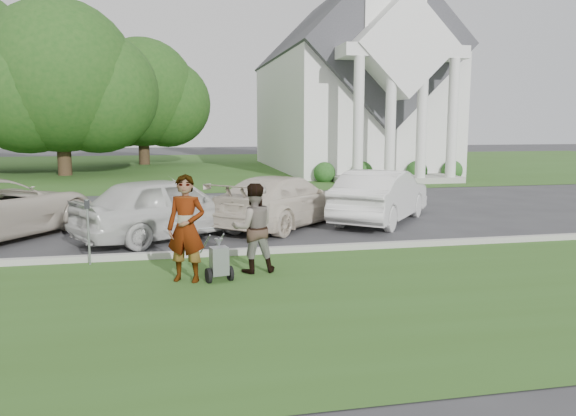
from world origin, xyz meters
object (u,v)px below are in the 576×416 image
object	(u,v)px
person_right	(253,229)
church	(348,75)
car_b	(167,207)
car_c	(283,201)
person_left	(186,229)
car_d	(381,196)
tree_left	(60,83)
tree_back	(142,98)
parking_meter_near	(88,224)
striping_cart	(219,262)

from	to	relation	value
person_right	church	bearing A→B (deg)	-114.13
car_b	car_c	world-z (taller)	car_b
person_left	car_b	distance (m)	4.20
car_c	car_d	size ratio (longest dim) A/B	1.06
tree_left	tree_back	world-z (taller)	tree_left
tree_back	car_d	size ratio (longest dim) A/B	2.03
person_right	parking_meter_near	world-z (taller)	person_right
church	parking_meter_near	bearing A→B (deg)	-119.18
parking_meter_near	car_d	size ratio (longest dim) A/B	0.29
tree_left	parking_meter_near	xyz separation A→B (m)	(4.27, -21.70, -4.24)
car_b	car_d	size ratio (longest dim) A/B	1.00
church	tree_back	size ratio (longest dim) A/B	2.51
person_left	tree_back	bearing A→B (deg)	115.97
tree_back	parking_meter_near	xyz separation A→B (m)	(0.27, -29.70, -3.85)
church	person_right	xyz separation A→B (m)	(-9.50, -24.07, -5.06)
car_b	parking_meter_near	bearing A→B (deg)	116.14
church	car_c	xyz separation A→B (m)	(-7.95, -19.19, -5.21)
parking_meter_near	car_b	size ratio (longest dim) A/B	0.29
church	striping_cart	xyz separation A→B (m)	(-10.22, -24.61, -5.56)
person_right	car_c	xyz separation A→B (m)	(1.54, 4.88, -0.15)
tree_left	car_c	world-z (taller)	tree_left
tree_left	car_b	world-z (taller)	tree_left
person_right	car_c	bearing A→B (deg)	-110.15
church	car_b	world-z (taller)	church
person_right	car_b	xyz separation A→B (m)	(-1.68, 3.78, -0.07)
church	car_c	distance (m)	21.41
car_b	car_d	xyz separation A→B (m)	(6.23, 1.21, -0.02)
tree_back	car_c	distance (m)	26.85
church	person_left	world-z (taller)	church
tree_back	person_left	distance (m)	31.64
tree_back	parking_meter_near	size ratio (longest dim) A/B	6.95
car_b	car_c	bearing A→B (deg)	-103.22
person_right	car_b	distance (m)	4.14
striping_cart	car_d	bearing A→B (deg)	33.53
church	tree_back	world-z (taller)	church
striping_cart	person_right	distance (m)	1.03
striping_cart	car_d	xyz separation A→B (m)	(5.27, 5.52, 0.40)
parking_meter_near	church	bearing A→B (deg)	60.82
person_right	parking_meter_near	distance (m)	3.48
tree_left	car_c	xyz separation A→B (m)	(9.06, -18.06, -4.38)
person_left	church	bearing A→B (deg)	88.12
person_left	car_c	xyz separation A→B (m)	(2.84, 5.28, -0.26)
striping_cart	car_b	bearing A→B (deg)	89.75
church	car_c	size ratio (longest dim) A/B	4.81
tree_left	person_right	distance (m)	24.51
tree_back	person_left	bearing A→B (deg)	-85.96
striping_cart	car_b	distance (m)	4.44
tree_back	person_left	xyz separation A→B (m)	(2.21, -31.34, -3.74)
tree_back	striping_cart	distance (m)	31.90
car_c	striping_cart	bearing A→B (deg)	109.93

